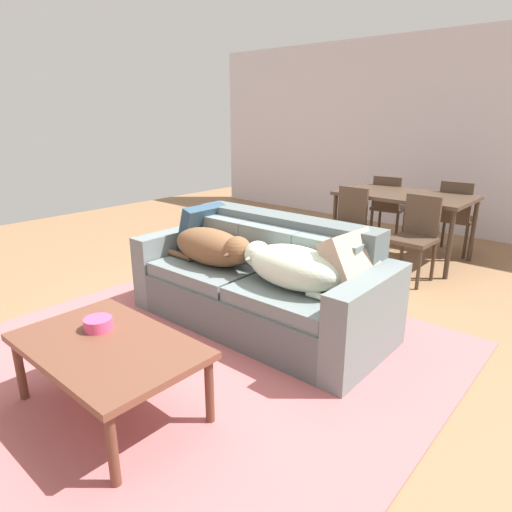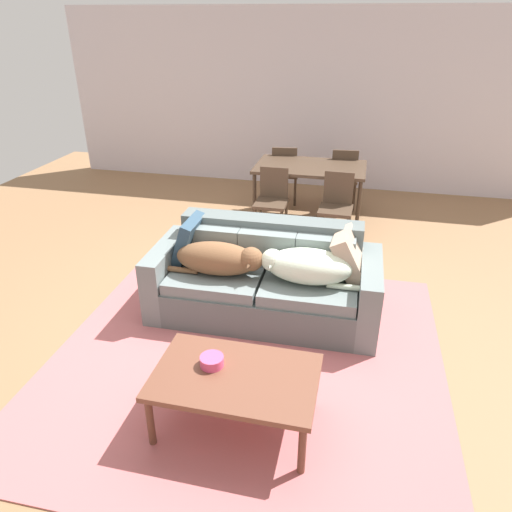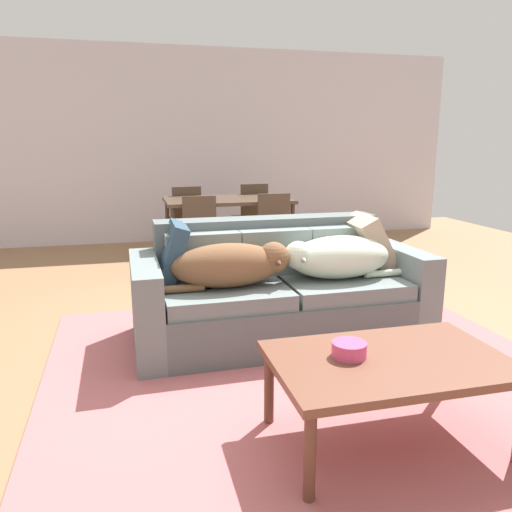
% 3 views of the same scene
% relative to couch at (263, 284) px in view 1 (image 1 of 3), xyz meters
% --- Properties ---
extents(ground_plane, '(10.00, 10.00, 0.00)m').
position_rel_couch_xyz_m(ground_plane, '(-0.15, -0.04, -0.33)').
color(ground_plane, '#926B49').
extents(back_partition, '(8.00, 0.12, 2.70)m').
position_rel_couch_xyz_m(back_partition, '(-0.15, 3.96, 1.02)').
color(back_partition, silver).
rests_on(back_partition, ground).
extents(area_rug, '(3.23, 3.20, 0.01)m').
position_rel_couch_xyz_m(area_rug, '(0.00, -0.73, -0.32)').
color(area_rug, '#BF6567').
rests_on(area_rug, ground).
extents(couch, '(2.09, 0.94, 0.85)m').
position_rel_couch_xyz_m(couch, '(0.00, 0.00, 0.00)').
color(couch, '#576161').
rests_on(couch, ground).
extents(dog_on_left_cushion, '(0.93, 0.34, 0.30)m').
position_rel_couch_xyz_m(dog_on_left_cushion, '(-0.37, -0.18, 0.28)').
color(dog_on_left_cushion, brown).
rests_on(dog_on_left_cushion, couch).
extents(dog_on_right_cushion, '(0.93, 0.40, 0.30)m').
position_rel_couch_xyz_m(dog_on_right_cushion, '(0.39, -0.15, 0.28)').
color(dog_on_right_cushion, silver).
rests_on(dog_on_right_cushion, couch).
extents(throw_pillow_by_left_arm, '(0.24, 0.44, 0.45)m').
position_rel_couch_xyz_m(throw_pillow_by_left_arm, '(-0.76, 0.05, 0.32)').
color(throw_pillow_by_left_arm, '#2B4458').
rests_on(throw_pillow_by_left_arm, couch).
extents(throw_pillow_by_right_arm, '(0.36, 0.45, 0.45)m').
position_rel_couch_xyz_m(throw_pillow_by_right_arm, '(0.76, 0.07, 0.32)').
color(throw_pillow_by_right_arm, tan).
rests_on(throw_pillow_by_right_arm, couch).
extents(coffee_table, '(1.09, 0.69, 0.44)m').
position_rel_couch_xyz_m(coffee_table, '(0.10, -1.44, 0.06)').
color(coffee_table, brown).
rests_on(coffee_table, ground).
extents(bowl_on_coffee_table, '(0.16, 0.16, 0.07)m').
position_rel_couch_xyz_m(bowl_on_coffee_table, '(-0.07, -1.39, 0.14)').
color(bowl_on_coffee_table, '#EA4C7F').
rests_on(bowl_on_coffee_table, coffee_table).
extents(dining_table, '(1.46, 0.88, 0.76)m').
position_rel_couch_xyz_m(dining_table, '(0.10, 2.40, 0.36)').
color(dining_table, '#493628').
rests_on(dining_table, ground).
extents(dining_chair_near_left, '(0.40, 0.40, 0.85)m').
position_rel_couch_xyz_m(dining_chair_near_left, '(-0.30, 1.82, 0.15)').
color(dining_chair_near_left, '#493628').
rests_on(dining_chair_near_left, ground).
extents(dining_chair_near_right, '(0.41, 0.41, 0.86)m').
position_rel_couch_xyz_m(dining_chair_near_right, '(0.51, 1.77, 0.15)').
color(dining_chair_near_right, '#493628').
rests_on(dining_chair_near_right, ground).
extents(dining_chair_far_left, '(0.45, 0.45, 0.87)m').
position_rel_couch_xyz_m(dining_chair_far_left, '(-0.34, 2.94, 0.16)').
color(dining_chair_far_left, '#493628').
rests_on(dining_chair_far_left, ground).
extents(dining_chair_far_right, '(0.43, 0.43, 0.89)m').
position_rel_couch_xyz_m(dining_chair_far_right, '(0.52, 2.93, 0.16)').
color(dining_chair_far_right, '#493628').
rests_on(dining_chair_far_right, ground).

